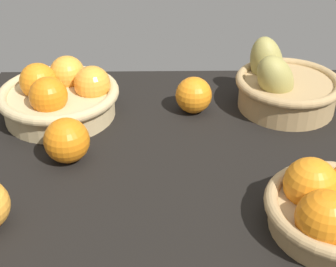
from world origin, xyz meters
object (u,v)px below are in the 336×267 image
at_px(loose_orange_front_gap, 67,140).
at_px(loose_orange_back_gap, 194,95).
at_px(basket_near_left_pears, 283,86).
at_px(basket_near_right, 60,95).

relative_size(loose_orange_front_gap, loose_orange_back_gap, 1.07).
bearing_deg(loose_orange_front_gap, basket_near_left_pears, -155.84).
bearing_deg(basket_near_left_pears, loose_orange_back_gap, 5.39).
xyz_separation_m(basket_near_right, loose_orange_back_gap, (-0.27, -0.01, -0.01)).
distance_m(basket_near_left_pears, basket_near_right, 0.46).
distance_m(basket_near_right, loose_orange_back_gap, 0.27).
bearing_deg(basket_near_left_pears, loose_orange_front_gap, 24.16).
bearing_deg(basket_near_right, loose_orange_back_gap, -177.96).
bearing_deg(loose_orange_back_gap, loose_orange_front_gap, 36.28).
xyz_separation_m(basket_near_left_pears, loose_orange_front_gap, (0.42, 0.19, -0.01)).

